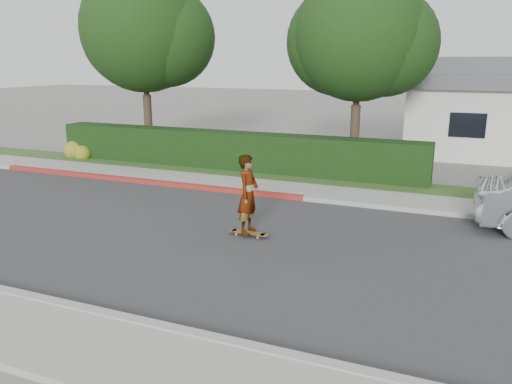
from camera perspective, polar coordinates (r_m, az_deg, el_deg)
ground at (r=12.06m, az=-4.78°, el=-5.44°), size 120.00×120.00×0.00m
road at (r=12.05m, az=-4.78°, el=-5.42°), size 60.00×8.00×0.01m
curb_near at (r=8.89m, az=-17.10°, el=-13.29°), size 60.00×0.20×0.15m
sidewalk_near at (r=8.32m, az=-21.11°, el=-15.85°), size 60.00×1.60×0.12m
curb_far at (r=15.62m, az=2.00°, el=-0.35°), size 60.00×0.20×0.15m
curb_red_section at (r=17.91m, az=-13.19°, el=1.25°), size 12.00×0.21×0.15m
sidewalk_far at (r=16.44m, az=3.09°, el=0.36°), size 60.00×1.60×0.12m
planting_strip at (r=17.92m, az=4.77°, el=1.52°), size 60.00×1.60×0.10m
hedge at (r=19.40m, az=-3.16°, el=4.68°), size 15.00×1.00×1.50m
flowering_shrub at (r=22.96m, az=-19.73°, el=4.37°), size 1.40×1.00×0.90m
tree_left at (r=22.66m, az=-12.51°, el=17.30°), size 5.99×5.21×8.00m
tree_center at (r=19.61m, az=11.80°, el=16.71°), size 5.66×4.84×7.44m
skateboard at (r=12.19m, az=-0.89°, el=-4.68°), size 1.07×0.23×0.10m
skateboarder at (r=11.90m, az=-0.91°, el=-0.26°), size 0.47×0.71×1.92m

